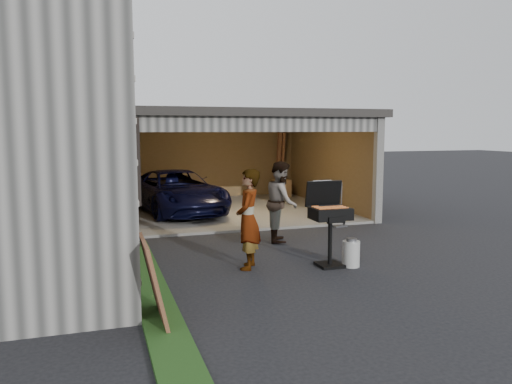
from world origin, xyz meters
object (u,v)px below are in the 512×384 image
woman (248,219)px  man (281,202)px  plywood_panel (154,282)px  propane_tank (351,254)px  hand_truck (337,218)px  bbq_grill (329,216)px  minivan (176,194)px

woman → man: bearing=169.1°
man → plywood_panel: bearing=159.6°
propane_tank → hand_truck: (1.48, 3.39, -0.02)m
bbq_grill → minivan: bearing=105.4°
propane_tank → woman: bearing=165.7°
woman → hand_truck: bearing=157.1°
woman → propane_tank: woman is taller
hand_truck → propane_tank: bearing=-124.0°
man → bbq_grill: size_ratio=1.16×
bbq_grill → woman: bearing=168.3°
man → plywood_panel: man is taller
minivan → hand_truck: size_ratio=3.92×
propane_tank → minivan: bearing=107.9°
bbq_grill → plywood_panel: bearing=-151.8°
plywood_panel → hand_truck: 7.11m
woman → plywood_panel: 2.76m
minivan → plywood_panel: 8.10m
minivan → bbq_grill: bearing=-84.5°
bbq_grill → hand_truck: bearing=60.5°
man → bbq_grill: (0.10, -2.10, 0.03)m
minivan → man: bearing=-78.5°
propane_tank → bbq_grill: bearing=155.9°
minivan → hand_truck: 4.65m
woman → propane_tank: bearing=100.4°
woman → hand_truck: size_ratio=1.59×
man → plywood_panel: 4.97m
minivan → man: man is taller
woman → bbq_grill: (1.40, -0.29, 0.02)m
man → propane_tank: 2.39m
bbq_grill → propane_tank: bbq_grill is taller
man → woman: bearing=163.3°
man → hand_truck: (1.93, 1.13, -0.65)m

